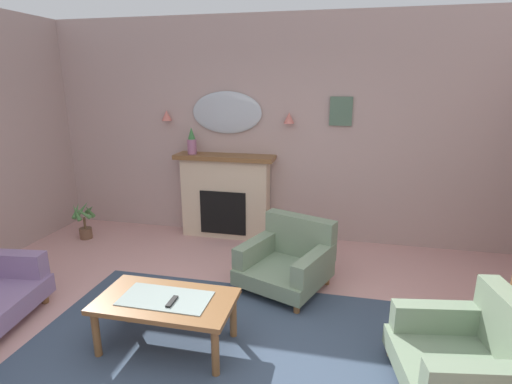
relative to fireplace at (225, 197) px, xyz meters
The scene contains 14 objects.
floor 2.89m from the fireplace, 76.27° to the right, with size 7.30×6.83×0.10m, color #C6938E.
wall_back 1.15m from the fireplace, 18.29° to the left, with size 7.30×0.10×2.95m, color #B29993.
patterned_rug 2.69m from the fireplace, 75.24° to the right, with size 3.20×2.40×0.01m, color #38475B.
fireplace is the anchor object (origin of this frame).
mantel_vase_right 0.88m from the fireplace, behind, with size 0.12×0.12×0.36m.
wall_mirror 1.15m from the fireplace, 90.00° to the left, with size 0.96×0.06×0.56m, color #B2BCC6.
wall_sconce_left 1.38m from the fireplace, behind, with size 0.14×0.14×0.14m, color #D17066.
wall_sconce_right 1.38m from the fireplace, ahead, with size 0.14×0.14×0.14m, color #D17066.
framed_picture 1.91m from the fireplace, ahead, with size 0.28×0.03×0.36m, color #4C6B56.
coffee_table 2.48m from the fireplace, 84.35° to the right, with size 1.10×0.60×0.45m.
tv_remote 2.53m from the fireplace, 82.70° to the right, with size 0.04×0.16×0.02m, color black.
armchair_near_fireplace 1.64m from the fireplace, 48.89° to the right, with size 1.04×1.06×0.71m.
armchair_in_corner 3.52m from the fireplace, 44.36° to the right, with size 0.94×0.93×0.71m.
potted_plant_small_fern 1.98m from the fireplace, 164.24° to the right, with size 0.32×0.33×0.52m.
Camera 1 is at (0.90, -2.30, 2.12)m, focal length 27.83 mm.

